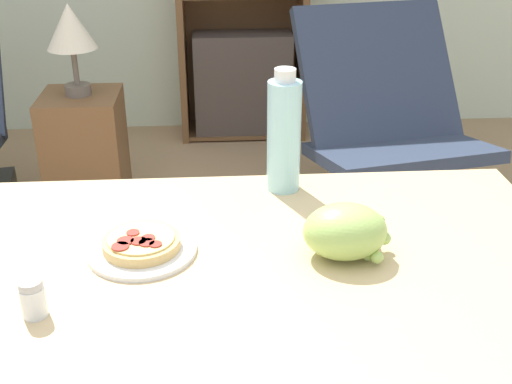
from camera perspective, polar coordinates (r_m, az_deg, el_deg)
dining_table at (r=1.25m, az=0.26°, el=-10.71°), size 1.23×0.82×0.73m
pizza_on_plate at (r=1.25m, az=-10.12°, el=-4.74°), size 0.21×0.21×0.04m
grape_bunch at (r=1.22m, az=7.96°, el=-3.54°), size 0.16×0.12×0.11m
drink_bottle at (r=1.43m, az=2.50°, el=5.13°), size 0.08×0.08×0.28m
salt_shaker at (r=1.12m, az=-19.22°, el=-8.93°), size 0.04×0.04×0.07m
lounge_chair_far at (r=2.83m, az=11.62°, el=3.09°), size 0.80×0.88×0.88m
bookshelf at (r=3.62m, az=-1.25°, el=16.16°), size 0.70×0.30×1.61m
side_table at (r=3.01m, az=-14.89°, el=3.61°), size 0.34×0.34×0.52m
table_lamp at (r=2.85m, az=-16.16°, el=13.60°), size 0.21×0.21×0.39m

